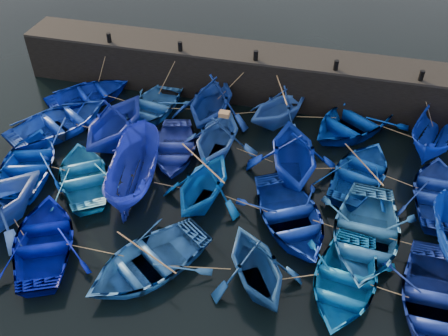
% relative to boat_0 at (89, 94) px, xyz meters
% --- Properties ---
extents(ground, '(120.00, 120.00, 0.00)m').
position_rel_boat_0_xyz_m(ground, '(8.63, -7.60, -0.47)').
color(ground, black).
rests_on(ground, ground).
extents(quay_wall, '(26.00, 2.50, 2.50)m').
position_rel_boat_0_xyz_m(quay_wall, '(8.63, 2.90, 0.78)').
color(quay_wall, black).
rests_on(quay_wall, ground).
extents(quay_top, '(26.00, 2.50, 0.12)m').
position_rel_boat_0_xyz_m(quay_top, '(8.63, 2.90, 2.09)').
color(quay_top, black).
rests_on(quay_top, quay_wall).
extents(bollard_0, '(0.24, 0.24, 0.50)m').
position_rel_boat_0_xyz_m(bollard_0, '(0.63, 2.00, 2.40)').
color(bollard_0, black).
rests_on(bollard_0, quay_top).
extents(bollard_1, '(0.24, 0.24, 0.50)m').
position_rel_boat_0_xyz_m(bollard_1, '(4.63, 2.00, 2.40)').
color(bollard_1, black).
rests_on(bollard_1, quay_top).
extents(bollard_2, '(0.24, 0.24, 0.50)m').
position_rel_boat_0_xyz_m(bollard_2, '(8.63, 2.00, 2.40)').
color(bollard_2, black).
rests_on(bollard_2, quay_top).
extents(bollard_3, '(0.24, 0.24, 0.50)m').
position_rel_boat_0_xyz_m(bollard_3, '(12.63, 2.00, 2.40)').
color(bollard_3, black).
rests_on(bollard_3, quay_top).
extents(bollard_4, '(0.24, 0.24, 0.50)m').
position_rel_boat_0_xyz_m(bollard_4, '(16.63, 2.00, 2.40)').
color(bollard_4, black).
rests_on(bollard_4, quay_top).
extents(boat_0, '(5.50, 5.53, 0.94)m').
position_rel_boat_0_xyz_m(boat_0, '(0.00, 0.00, 0.00)').
color(boat_0, '#041EA8').
rests_on(boat_0, ground).
extents(boat_1, '(4.12, 5.18, 0.97)m').
position_rel_boat_0_xyz_m(boat_1, '(3.67, -0.35, 0.01)').
color(boat_1, blue).
rests_on(boat_1, ground).
extents(boat_2, '(4.17, 4.80, 2.48)m').
position_rel_boat_0_xyz_m(boat_2, '(6.86, -0.09, 0.77)').
color(boat_2, navy).
rests_on(boat_2, ground).
extents(boat_3, '(4.99, 5.11, 2.05)m').
position_rel_boat_0_xyz_m(boat_3, '(10.22, 0.55, 0.55)').
color(boat_3, blue).
rests_on(boat_3, ground).
extents(boat_4, '(6.56, 6.93, 1.17)m').
position_rel_boat_0_xyz_m(boat_4, '(13.94, 0.93, 0.11)').
color(boat_4, '#002D8F').
rests_on(boat_4, ground).
extents(boat_5, '(3.40, 5.49, 1.99)m').
position_rel_boat_0_xyz_m(boat_5, '(17.71, 0.17, 0.52)').
color(boat_5, '#0927A1').
rests_on(boat_5, ground).
extents(boat_6, '(6.03, 6.48, 1.09)m').
position_rel_boat_0_xyz_m(boat_6, '(-0.20, -2.84, 0.08)').
color(boat_6, '#153BB7').
rests_on(boat_6, ground).
extents(boat_7, '(4.66, 5.23, 2.51)m').
position_rel_boat_0_xyz_m(boat_7, '(2.93, -2.98, 0.78)').
color(boat_7, '#1529A4').
rests_on(boat_7, ground).
extents(boat_8, '(4.10, 5.00, 0.91)m').
position_rel_boat_0_xyz_m(boat_8, '(5.91, -3.29, -0.02)').
color(boat_8, '#3040B7').
rests_on(boat_8, ground).
extents(boat_9, '(3.85, 4.42, 2.25)m').
position_rel_boat_0_xyz_m(boat_9, '(7.91, -2.72, 0.65)').
color(boat_9, '#224C97').
rests_on(boat_9, ground).
extents(boat_10, '(5.19, 5.67, 2.52)m').
position_rel_boat_0_xyz_m(boat_10, '(11.50, -3.28, 0.79)').
color(boat_10, '#052094').
rests_on(boat_10, ground).
extents(boat_11, '(4.54, 5.39, 0.95)m').
position_rel_boat_0_xyz_m(boat_11, '(14.49, -2.94, 0.01)').
color(boat_11, '#093FA6').
rests_on(boat_11, ground).
extents(boat_12, '(3.56, 4.82, 0.97)m').
position_rel_boat_0_xyz_m(boat_12, '(17.72, -3.46, 0.01)').
color(boat_12, navy).
rests_on(boat_12, ground).
extents(boat_13, '(4.81, 5.73, 1.02)m').
position_rel_boat_0_xyz_m(boat_13, '(0.04, -6.03, 0.04)').
color(boat_13, '#002CA1').
rests_on(boat_13, ground).
extents(boat_14, '(5.20, 5.58, 0.94)m').
position_rel_boat_0_xyz_m(boat_14, '(2.77, -6.13, -0.00)').
color(boat_14, blue).
rests_on(boat_14, ground).
extents(boat_15, '(2.65, 5.32, 1.97)m').
position_rel_boat_0_xyz_m(boat_15, '(5.03, -5.89, 0.51)').
color(boat_15, '#19289A').
rests_on(boat_15, ground).
extents(boat_16, '(4.07, 4.54, 2.13)m').
position_rel_boat_0_xyz_m(boat_16, '(8.16, -5.95, 0.59)').
color(boat_16, '#054DB1').
rests_on(boat_16, ground).
extents(boat_17, '(5.60, 6.15, 1.05)m').
position_rel_boat_0_xyz_m(boat_17, '(11.86, -6.41, 0.05)').
color(boat_17, '#0E2C95').
rests_on(boat_17, ground).
extents(boat_18, '(4.20, 5.65, 1.13)m').
position_rel_boat_0_xyz_m(boat_18, '(14.77, -6.65, 0.09)').
color(boat_18, '#2A6FB3').
rests_on(boat_18, ground).
extents(boat_21, '(5.13, 5.81, 1.00)m').
position_rel_boat_0_xyz_m(boat_21, '(3.07, -9.96, 0.03)').
color(boat_21, '#000A9F').
rests_on(boat_21, ground).
extents(boat_22, '(5.77, 6.08, 1.03)m').
position_rel_boat_0_xyz_m(boat_22, '(7.19, -9.96, 0.04)').
color(boat_22, '#245B9B').
rests_on(boat_22, ground).
extents(boat_23, '(4.86, 5.03, 2.03)m').
position_rel_boat_0_xyz_m(boat_23, '(11.11, -9.55, 0.54)').
color(boat_23, navy).
rests_on(boat_23, ground).
extents(boat_24, '(3.91, 5.06, 0.97)m').
position_rel_boat_0_xyz_m(boat_24, '(14.16, -9.01, 0.01)').
color(boat_24, blue).
rests_on(boat_24, ground).
extents(boat_25, '(3.78, 5.26, 1.08)m').
position_rel_boat_0_xyz_m(boat_25, '(17.23, -9.22, 0.07)').
color(boat_25, navy).
rests_on(boat_25, ground).
extents(wooden_crate, '(0.46, 0.36, 0.22)m').
position_rel_boat_0_xyz_m(wooden_crate, '(8.21, -2.72, 1.89)').
color(wooden_crate, olive).
rests_on(wooden_crate, boat_9).
extents(mooring_ropes, '(17.75, 12.13, 2.10)m').
position_rel_boat_0_xyz_m(mooring_ropes, '(9.01, -2.57, 0.41)').
color(mooring_ropes, tan).
rests_on(mooring_ropes, ground).
extents(loose_oars, '(9.56, 12.58, 1.23)m').
position_rel_boat_0_xyz_m(loose_oars, '(10.01, -4.57, 1.10)').
color(loose_oars, '#99724C').
rests_on(loose_oars, ground).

